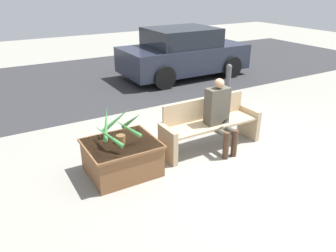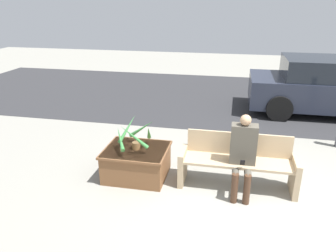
{
  "view_description": "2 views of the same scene",
  "coord_description": "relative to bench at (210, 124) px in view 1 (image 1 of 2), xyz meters",
  "views": [
    {
      "loc": [
        -3.58,
        -3.51,
        2.75
      ],
      "look_at": [
        -1.11,
        0.7,
        0.59
      ],
      "focal_mm": 35.0,
      "sensor_mm": 36.0,
      "label": 1
    },
    {
      "loc": [
        -0.4,
        -4.18,
        2.89
      ],
      "look_at": [
        -1.48,
        1.03,
        0.83
      ],
      "focal_mm": 35.0,
      "sensor_mm": 36.0,
      "label": 2
    }
  ],
  "objects": [
    {
      "name": "potted_plant",
      "position": [
        -1.72,
        -0.03,
        0.34
      ],
      "size": [
        0.69,
        0.69,
        0.54
      ],
      "color": "brown",
      "rests_on": "planter_box"
    },
    {
      "name": "ground_plane",
      "position": [
        0.26,
        -0.69,
        -0.43
      ],
      "size": [
        30.0,
        30.0,
        0.0
      ],
      "primitive_type": "plane",
      "color": "gray"
    },
    {
      "name": "bollard_post",
      "position": [
        2.08,
        1.99,
        0.03
      ],
      "size": [
        0.15,
        0.15,
        0.86
      ],
      "color": "#4C4C51",
      "rests_on": "ground_plane"
    },
    {
      "name": "parked_car",
      "position": [
        2.19,
        4.29,
        0.3
      ],
      "size": [
        3.85,
        1.98,
        1.48
      ],
      "color": "#232838",
      "rests_on": "ground_plane"
    },
    {
      "name": "bench",
      "position": [
        0.0,
        0.0,
        0.0
      ],
      "size": [
        1.88,
        0.52,
        0.87
      ],
      "color": "tan",
      "rests_on": "ground_plane"
    },
    {
      "name": "planter_box",
      "position": [
        -1.7,
        -0.03,
        -0.15
      ],
      "size": [
        1.07,
        0.93,
        0.52
      ],
      "color": "brown",
      "rests_on": "ground_plane"
    },
    {
      "name": "road_surface",
      "position": [
        0.26,
        5.31,
        -0.43
      ],
      "size": [
        20.0,
        6.0,
        0.01
      ],
      "primitive_type": "cube",
      "color": "#2D2D30",
      "rests_on": "ground_plane"
    },
    {
      "name": "person_seated",
      "position": [
        0.06,
        -0.17,
        0.28
      ],
      "size": [
        0.4,
        0.57,
        1.29
      ],
      "color": "#4C473D",
      "rests_on": "ground_plane"
    }
  ]
}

